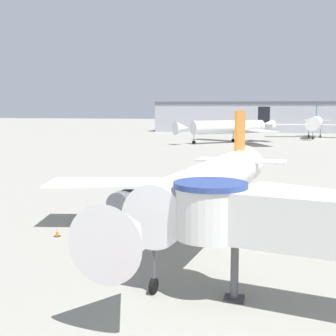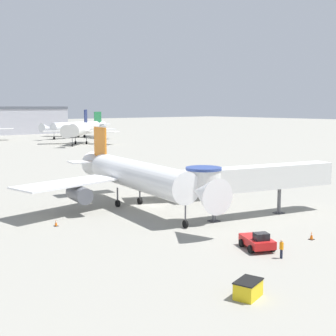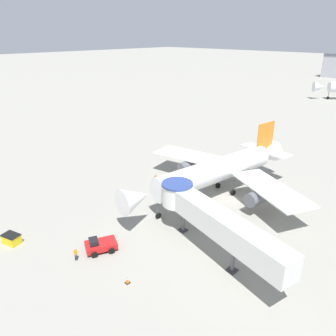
# 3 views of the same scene
# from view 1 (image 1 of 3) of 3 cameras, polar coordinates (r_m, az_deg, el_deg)

# --- Properties ---
(ground_plane) EXTENTS (800.00, 800.00, 0.00)m
(ground_plane) POSITION_cam_1_polar(r_m,az_deg,el_deg) (38.20, 8.81, -8.66)
(ground_plane) COLOR gray
(main_airplane) EXTENTS (31.16, 32.32, 10.20)m
(main_airplane) POSITION_cam_1_polar(r_m,az_deg,el_deg) (37.13, 5.07, -2.25)
(main_airplane) COLOR white
(main_airplane) RESTS_ON ground_plane
(traffic_cone_port_wing) EXTENTS (0.46, 0.46, 0.75)m
(traffic_cone_port_wing) POSITION_cam_1_polar(r_m,az_deg,el_deg) (39.70, -13.37, -7.62)
(traffic_cone_port_wing) COLOR black
(traffic_cone_port_wing) RESTS_ON ground_plane
(background_jet_teal_tail) EXTENTS (32.22, 28.25, 12.02)m
(background_jet_teal_tail) POSITION_cam_1_polar(r_m,az_deg,el_deg) (172.10, 17.45, 5.27)
(background_jet_teal_tail) COLOR white
(background_jet_teal_tail) RESTS_ON ground_plane
(background_jet_black_tail) EXTENTS (30.69, 31.61, 10.87)m
(background_jet_black_tail) POSITION_cam_1_polar(r_m,az_deg,el_deg) (142.05, 7.64, 4.97)
(background_jet_black_tail) COLOR silver
(background_jet_black_tail) RESTS_ON ground_plane
(terminal_building) EXTENTS (120.16, 23.13, 13.18)m
(terminal_building) POSITION_cam_1_polar(r_m,az_deg,el_deg) (211.90, 15.23, 6.04)
(terminal_building) COLOR #A8A8B2
(terminal_building) RESTS_ON ground_plane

